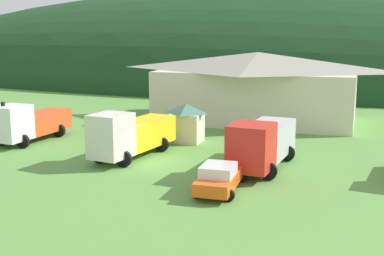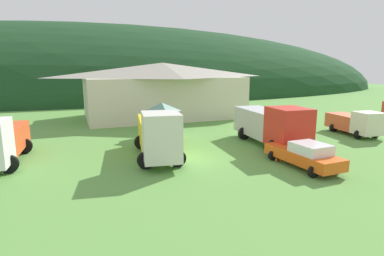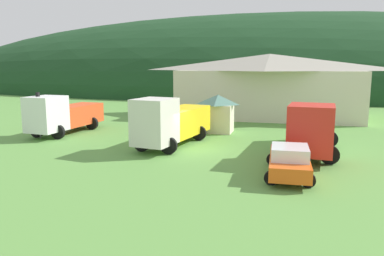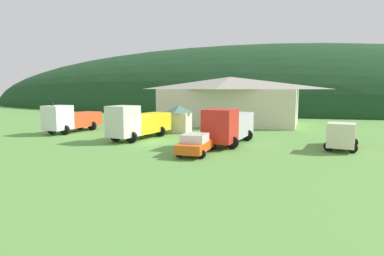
# 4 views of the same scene
# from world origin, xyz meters

# --- Properties ---
(ground_plane) EXTENTS (200.00, 200.00, 0.00)m
(ground_plane) POSITION_xyz_m (0.00, 0.00, 0.00)
(ground_plane) COLOR #5B9342
(forested_hill_backdrop) EXTENTS (165.80, 60.00, 32.42)m
(forested_hill_backdrop) POSITION_xyz_m (0.00, 60.69, 0.00)
(forested_hill_backdrop) COLOR #193D1E
(forested_hill_backdrop) RESTS_ON ground
(depot_building) EXTENTS (20.22, 11.53, 6.81)m
(depot_building) POSITION_xyz_m (3.64, 18.59, 3.51)
(depot_building) COLOR beige
(depot_building) RESTS_ON ground
(play_shed_cream) EXTENTS (2.64, 2.36, 3.17)m
(play_shed_cream) POSITION_xyz_m (0.19, 7.00, 1.63)
(play_shed_cream) COLOR beige
(play_shed_cream) RESTS_ON ground
(flatbed_truck_yellow) EXTENTS (3.84, 8.44, 3.51)m
(flatbed_truck_yellow) POSITION_xyz_m (-1.90, 0.72, 1.75)
(flatbed_truck_yellow) COLOR silver
(flatbed_truck_yellow) RESTS_ON ground
(crane_truck_red) EXTENTS (3.71, 8.51, 3.39)m
(crane_truck_red) POSITION_xyz_m (7.51, 0.81, 1.78)
(crane_truck_red) COLOR red
(crane_truck_red) RESTS_ON ground
(light_truck_cream) EXTENTS (2.98, 5.72, 2.37)m
(light_truck_cream) POSITION_xyz_m (17.22, 1.35, 1.22)
(light_truck_cream) COLOR beige
(light_truck_cream) RESTS_ON ground
(service_pickup_orange) EXTENTS (2.51, 5.46, 1.66)m
(service_pickup_orange) POSITION_xyz_m (6.19, -4.62, 0.83)
(service_pickup_orange) COLOR #EB5918
(service_pickup_orange) RESTS_ON ground
(traffic_cone_near_pickup) EXTENTS (0.36, 0.36, 0.59)m
(traffic_cone_near_pickup) POSITION_xyz_m (5.66, -2.93, 0.00)
(traffic_cone_near_pickup) COLOR orange
(traffic_cone_near_pickup) RESTS_ON ground
(traffic_cone_mid_row) EXTENTS (0.36, 0.36, 0.63)m
(traffic_cone_mid_row) POSITION_xyz_m (5.37, -2.87, 0.00)
(traffic_cone_mid_row) COLOR orange
(traffic_cone_mid_row) RESTS_ON ground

